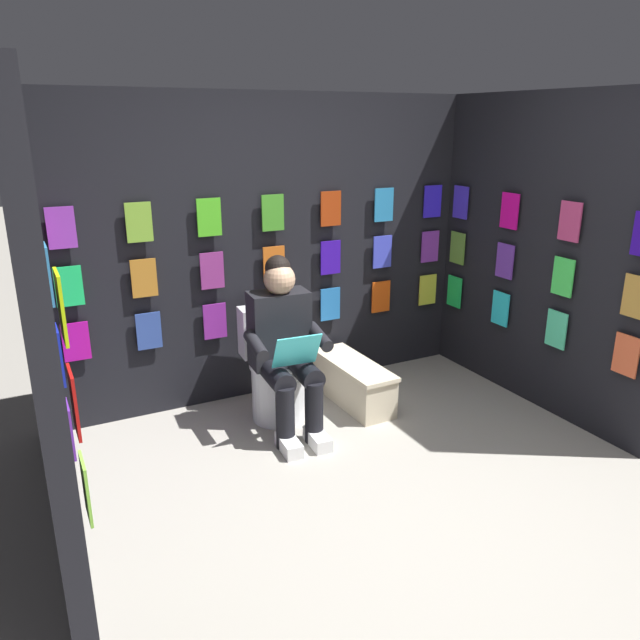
% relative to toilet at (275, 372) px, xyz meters
% --- Properties ---
extents(ground_plane, '(30.00, 30.00, 0.00)m').
position_rel_toilet_xyz_m(ground_plane, '(-0.17, 1.64, -0.33)').
color(ground_plane, '#9E998E').
extents(display_wall_back, '(3.35, 0.14, 2.23)m').
position_rel_toilet_xyz_m(display_wall_back, '(-0.17, -0.45, 0.79)').
color(display_wall_back, black).
rests_on(display_wall_back, ground).
extents(display_wall_left, '(0.14, 2.04, 2.23)m').
position_rel_toilet_xyz_m(display_wall_left, '(-1.84, 0.62, 0.79)').
color(display_wall_left, black).
rests_on(display_wall_left, ground).
extents(display_wall_right, '(0.14, 2.04, 2.23)m').
position_rel_toilet_xyz_m(display_wall_right, '(1.51, 0.62, 0.79)').
color(display_wall_right, black).
rests_on(display_wall_right, ground).
extents(toilet, '(0.42, 0.57, 0.77)m').
position_rel_toilet_xyz_m(toilet, '(0.00, 0.00, 0.00)').
color(toilet, white).
rests_on(toilet, ground).
extents(person_reading, '(0.55, 0.71, 1.19)m').
position_rel_toilet_xyz_m(person_reading, '(0.01, 0.23, 0.27)').
color(person_reading, black).
rests_on(person_reading, ground).
extents(comic_longbox_near, '(0.30, 0.82, 0.32)m').
position_rel_toilet_xyz_m(comic_longbox_near, '(-0.60, 0.09, -0.17)').
color(comic_longbox_near, beige).
rests_on(comic_longbox_near, ground).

